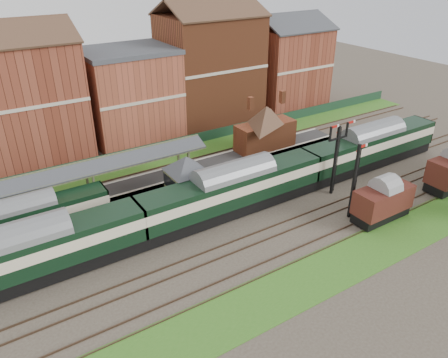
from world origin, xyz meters
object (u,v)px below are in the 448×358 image
semaphore_bracket (336,155)px  platform_railcar (20,221)px  dmu_train (234,189)px  goods_van_a (383,201)px  signal_box (187,182)px

semaphore_bracket → platform_railcar: bearing=163.6°
dmu_train → goods_van_a: 14.78m
semaphore_bracket → goods_van_a: semaphore_bracket is taller
dmu_train → platform_railcar: (-19.17, 6.50, -0.53)m
signal_box → semaphore_bracket: (15.04, -5.75, 1.44)m
signal_box → platform_railcar: (-15.61, 3.25, -1.00)m
signal_box → dmu_train: size_ratio=0.10×
signal_box → dmu_train: signal_box is taller
signal_box → semaphore_bracket: 16.16m
signal_box → goods_van_a: bearing=-38.7°
goods_van_a → semaphore_bracket: bearing=92.1°
signal_box → platform_railcar: 15.97m
signal_box → platform_railcar: bearing=168.2°
signal_box → platform_railcar: size_ratio=0.37×
semaphore_bracket → goods_van_a: size_ratio=1.32×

